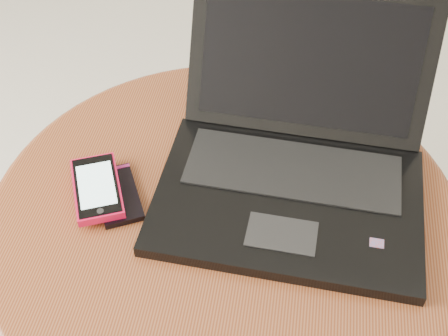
# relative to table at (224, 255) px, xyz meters

# --- Properties ---
(table) EXTENTS (0.70, 0.70, 0.55)m
(table) POSITION_rel_table_xyz_m (0.00, 0.00, 0.00)
(table) COLOR #643014
(table) RESTS_ON ground
(laptop) EXTENTS (0.39, 0.39, 0.23)m
(laptop) POSITION_rel_table_xyz_m (0.09, 0.07, 0.16)
(laptop) COLOR black
(laptop) RESTS_ON table
(phone_black) EXTENTS (0.10, 0.12, 0.01)m
(phone_black) POSITION_rel_table_xyz_m (-0.16, -0.00, 0.12)
(phone_black) COLOR black
(phone_black) RESTS_ON table
(phone_pink) EXTENTS (0.11, 0.14, 0.01)m
(phone_pink) POSITION_rel_table_xyz_m (-0.19, -0.01, 0.14)
(phone_pink) COLOR red
(phone_pink) RESTS_ON phone_black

